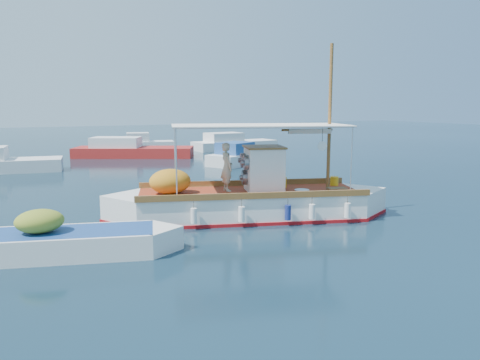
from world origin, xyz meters
name	(u,v)px	position (x,y,z in m)	size (l,w,h in m)	color
ground	(255,221)	(0.00, 0.00, 0.00)	(160.00, 160.00, 0.00)	black
fishing_caique	(248,202)	(0.05, 0.67, 0.58)	(10.39, 5.14, 6.62)	white
dinghy	(69,244)	(-6.52, -1.14, 0.32)	(6.09, 2.92, 1.54)	white
bg_boat_n	(130,151)	(0.68, 22.91, 0.49)	(9.64, 6.59, 1.80)	#A9201C
bg_boat_ne	(240,157)	(6.68, 14.96, 0.49)	(5.95, 4.53, 1.80)	silver
bg_boat_e	(233,144)	(10.78, 25.07, 0.49)	(8.21, 3.33, 1.80)	silver
bg_boat_far_n	(145,145)	(3.26, 28.37, 0.49)	(5.32, 2.98, 1.80)	silver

